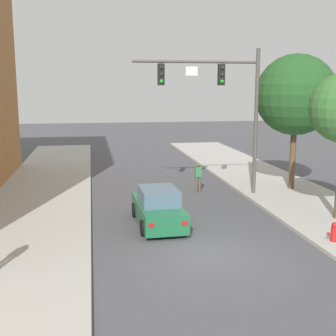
{
  "coord_description": "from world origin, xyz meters",
  "views": [
    {
      "loc": [
        -3.86,
        -13.86,
        5.67
      ],
      "look_at": [
        -0.4,
        6.06,
        2.0
      ],
      "focal_mm": 47.23,
      "sensor_mm": 36.0,
      "label": 1
    }
  ],
  "objects_px": {
    "traffic_signal_mast": "(223,95)",
    "fire_hydrant": "(334,232)",
    "pedestrian_crossing_road": "(198,176)",
    "street_tree_second": "(296,95)",
    "car_lead_green": "(158,208)"
  },
  "relations": [
    {
      "from": "traffic_signal_mast",
      "to": "car_lead_green",
      "type": "relative_size",
      "value": 1.75
    },
    {
      "from": "pedestrian_crossing_road",
      "to": "fire_hydrant",
      "type": "bearing_deg",
      "value": -72.22
    },
    {
      "from": "fire_hydrant",
      "to": "street_tree_second",
      "type": "distance_m",
      "value": 9.94
    },
    {
      "from": "pedestrian_crossing_road",
      "to": "traffic_signal_mast",
      "type": "bearing_deg",
      "value": -54.0
    },
    {
      "from": "car_lead_green",
      "to": "street_tree_second",
      "type": "relative_size",
      "value": 0.58
    },
    {
      "from": "pedestrian_crossing_road",
      "to": "street_tree_second",
      "type": "height_order",
      "value": "street_tree_second"
    },
    {
      "from": "fire_hydrant",
      "to": "street_tree_second",
      "type": "height_order",
      "value": "street_tree_second"
    },
    {
      "from": "pedestrian_crossing_road",
      "to": "street_tree_second",
      "type": "bearing_deg",
      "value": -6.91
    },
    {
      "from": "traffic_signal_mast",
      "to": "street_tree_second",
      "type": "xyz_separation_m",
      "value": [
        4.27,
        0.63,
        -0.04
      ]
    },
    {
      "from": "traffic_signal_mast",
      "to": "fire_hydrant",
      "type": "relative_size",
      "value": 10.42
    },
    {
      "from": "car_lead_green",
      "to": "street_tree_second",
      "type": "distance_m",
      "value": 10.62
    },
    {
      "from": "car_lead_green",
      "to": "street_tree_second",
      "type": "xyz_separation_m",
      "value": [
        8.25,
        4.88,
        4.57
      ]
    },
    {
      "from": "car_lead_green",
      "to": "fire_hydrant",
      "type": "height_order",
      "value": "car_lead_green"
    },
    {
      "from": "street_tree_second",
      "to": "car_lead_green",
      "type": "bearing_deg",
      "value": -149.39
    },
    {
      "from": "car_lead_green",
      "to": "fire_hydrant",
      "type": "relative_size",
      "value": 5.95
    }
  ]
}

